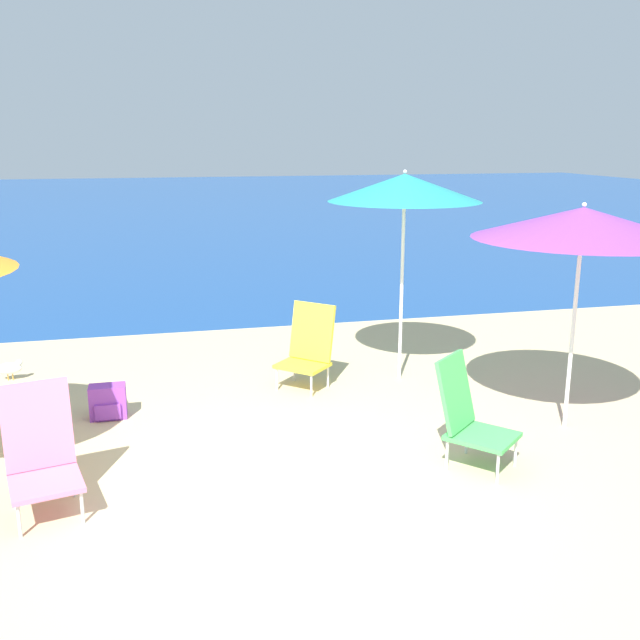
% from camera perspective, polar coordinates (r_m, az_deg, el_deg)
% --- Properties ---
extents(ground_plane, '(60.00, 60.00, 0.00)m').
position_cam_1_polar(ground_plane, '(5.58, -3.48, -13.23)').
color(ground_plane, '#C6B284').
extents(sea_water, '(60.00, 40.00, 0.01)m').
position_cam_1_polar(sea_water, '(29.71, -11.89, 9.10)').
color(sea_water, '#19478C').
rests_on(sea_water, ground).
extents(beach_umbrella_teal, '(1.60, 1.60, 2.27)m').
position_cam_1_polar(beach_umbrella_teal, '(7.55, 6.78, 10.45)').
color(beach_umbrella_teal, white).
rests_on(beach_umbrella_teal, ground).
extents(beach_umbrella_purple, '(1.89, 1.89, 2.05)m').
position_cam_1_polar(beach_umbrella_purple, '(6.56, 20.27, 7.27)').
color(beach_umbrella_purple, white).
rests_on(beach_umbrella_purple, ground).
extents(beach_chair_pink, '(0.59, 0.65, 0.91)m').
position_cam_1_polar(beach_chair_pink, '(5.48, -21.43, -9.74)').
color(beach_chair_pink, silver).
rests_on(beach_chair_pink, ground).
extents(beach_chair_yellow, '(0.69, 0.69, 0.89)m').
position_cam_1_polar(beach_chair_yellow, '(7.55, -0.95, -2.08)').
color(beach_chair_yellow, silver).
rests_on(beach_chair_yellow, ground).
extents(beach_chair_green, '(0.73, 0.74, 0.89)m').
position_cam_1_polar(beach_chair_green, '(5.88, 11.76, -7.31)').
color(beach_chair_green, silver).
rests_on(beach_chair_green, ground).
extents(backpack_purple, '(0.34, 0.22, 0.32)m').
position_cam_1_polar(backpack_purple, '(7.08, -16.61, -6.31)').
color(backpack_purple, purple).
rests_on(backpack_purple, ground).
extents(seagull, '(0.27, 0.11, 0.23)m').
position_cam_1_polar(seagull, '(8.52, -23.53, -3.54)').
color(seagull, gold).
rests_on(seagull, ground).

